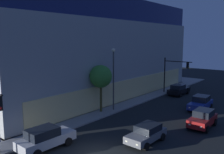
{
  "coord_description": "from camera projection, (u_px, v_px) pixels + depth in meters",
  "views": [
    {
      "loc": [
        -12.62,
        -11.72,
        8.65
      ],
      "look_at": [
        6.3,
        3.65,
        4.87
      ],
      "focal_mm": 39.17,
      "sensor_mm": 36.0,
      "label": 1
    }
  ],
  "objects": [
    {
      "name": "modern_building",
      "position": [
        73.0,
        48.0,
        41.14
      ],
      "size": [
        37.28,
        23.58,
        14.38
      ],
      "color": "#4C4C51",
      "rests_on": "ground"
    },
    {
      "name": "car_black",
      "position": [
        179.0,
        90.0,
        38.28
      ],
      "size": [
        4.58,
        2.15,
        1.65
      ],
      "color": "black",
      "rests_on": "ground"
    },
    {
      "name": "car_silver",
      "position": [
        45.0,
        138.0,
        19.36
      ],
      "size": [
        4.72,
        2.18,
        1.76
      ],
      "color": "#B7BABF",
      "rests_on": "ground"
    },
    {
      "name": "street_lamp_sidewalk",
      "position": [
        113.0,
        71.0,
        29.08
      ],
      "size": [
        0.44,
        0.44,
        7.45
      ],
      "color": "#404040",
      "rests_on": "sidewalk_corner"
    },
    {
      "name": "car_red",
      "position": [
        203.0,
        118.0,
        24.23
      ],
      "size": [
        4.14,
        2.03,
        1.71
      ],
      "color": "maroon",
      "rests_on": "ground"
    },
    {
      "name": "car_grey",
      "position": [
        147.0,
        133.0,
        20.63
      ],
      "size": [
        4.15,
        2.05,
        1.5
      ],
      "color": "slate",
      "rests_on": "ground"
    },
    {
      "name": "sidewalk_tree",
      "position": [
        101.0,
        77.0,
        28.48
      ],
      "size": [
        2.65,
        2.65,
        5.54
      ],
      "color": "#4B451E",
      "rests_on": "sidewalk_corner"
    },
    {
      "name": "traffic_light_far_corner",
      "position": [
        173.0,
        70.0,
        38.42
      ],
      "size": [
        0.34,
        4.49,
        5.61
      ],
      "color": "black",
      "rests_on": "sidewalk_corner"
    },
    {
      "name": "car_blue",
      "position": [
        201.0,
        103.0,
        30.22
      ],
      "size": [
        4.55,
        2.25,
        1.72
      ],
      "color": "navy",
      "rests_on": "ground"
    }
  ]
}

